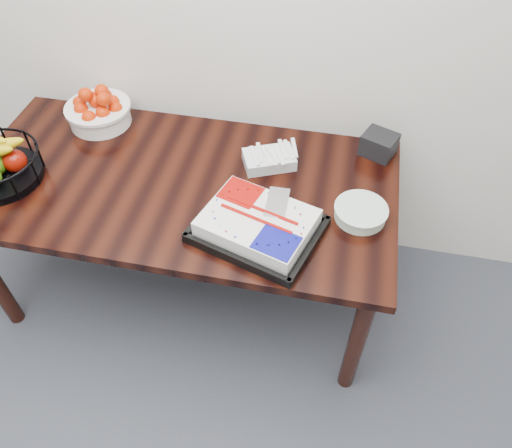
% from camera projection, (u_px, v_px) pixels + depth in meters
% --- Properties ---
extents(table, '(1.80, 0.90, 0.75)m').
position_uv_depth(table, '(182.00, 196.00, 2.14)').
color(table, black).
rests_on(table, ground).
extents(cake_tray, '(0.53, 0.47, 0.09)m').
position_uv_depth(cake_tray, '(258.00, 225.00, 1.86)').
color(cake_tray, black).
rests_on(cake_tray, table).
extents(tangerine_bowl, '(0.30, 0.30, 0.19)m').
position_uv_depth(tangerine_bowl, '(98.00, 108.00, 2.29)').
color(tangerine_bowl, white).
rests_on(tangerine_bowl, table).
extents(plate_stack, '(0.21, 0.21, 0.05)m').
position_uv_depth(plate_stack, '(361.00, 213.00, 1.92)').
color(plate_stack, white).
rests_on(plate_stack, table).
extents(fork_bag, '(0.25, 0.21, 0.06)m').
position_uv_depth(fork_bag, '(269.00, 159.00, 2.13)').
color(fork_bag, silver).
rests_on(fork_bag, table).
extents(napkin_box, '(0.17, 0.16, 0.10)m').
position_uv_depth(napkin_box, '(379.00, 144.00, 2.17)').
color(napkin_box, black).
rests_on(napkin_box, table).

